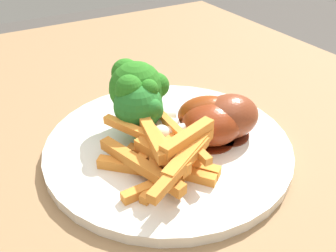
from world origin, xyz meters
TOP-DOWN VIEW (x-y plane):
  - dining_table at (0.00, 0.00)m, footprint 1.05×0.69m
  - dinner_plate at (0.03, 0.05)m, footprint 0.27×0.27m
  - broccoli_floret_front at (0.08, 0.06)m, footprint 0.07×0.07m
  - broccoli_floret_middle at (0.05, 0.07)m, footprint 0.06×0.06m
  - carrot_fries_pile at (-0.01, 0.08)m, footprint 0.14×0.11m
  - chicken_drumstick_near at (0.03, 0.00)m, footprint 0.09×0.12m
  - chicken_drumstick_far at (0.01, 0.01)m, footprint 0.10×0.12m
  - chicken_drumstick_extra at (0.01, -0.01)m, footprint 0.06×0.13m

SIDE VIEW (x-z plane):
  - dining_table at x=0.00m, z-range 0.24..0.96m
  - dinner_plate at x=0.03m, z-range 0.72..0.73m
  - carrot_fries_pile at x=-0.01m, z-range 0.72..0.77m
  - chicken_drumstick_far at x=0.01m, z-range 0.73..0.77m
  - chicken_drumstick_near at x=0.03m, z-range 0.73..0.77m
  - chicken_drumstick_extra at x=0.01m, z-range 0.73..0.77m
  - broccoli_floret_middle at x=0.05m, z-range 0.73..0.80m
  - broccoli_floret_front at x=0.08m, z-range 0.74..0.82m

